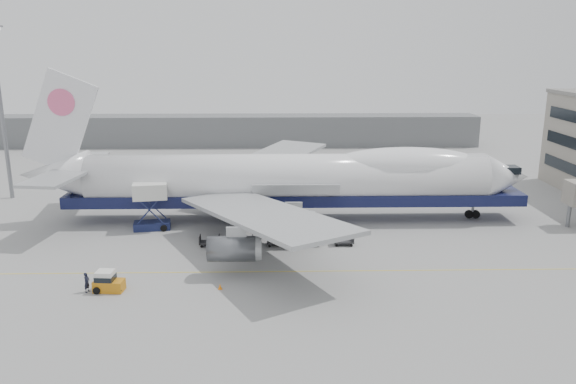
{
  "coord_description": "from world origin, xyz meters",
  "views": [
    {
      "loc": [
        -1.53,
        -59.95,
        22.59
      ],
      "look_at": [
        -0.07,
        6.0,
        5.36
      ],
      "focal_mm": 35.0,
      "sensor_mm": 36.0,
      "label": 1
    }
  ],
  "objects_px": {
    "catering_truck": "(151,203)",
    "ground_worker": "(87,282)",
    "airliner": "(292,179)",
    "baggage_tug": "(108,282)"
  },
  "relations": [
    {
      "from": "baggage_tug",
      "to": "ground_worker",
      "type": "relative_size",
      "value": 1.48
    },
    {
      "from": "airliner",
      "to": "catering_truck",
      "type": "distance_m",
      "value": 18.45
    },
    {
      "from": "airliner",
      "to": "ground_worker",
      "type": "height_order",
      "value": "airliner"
    },
    {
      "from": "airliner",
      "to": "catering_truck",
      "type": "bearing_deg",
      "value": -168.17
    },
    {
      "from": "airliner",
      "to": "ground_worker",
      "type": "bearing_deg",
      "value": -131.68
    },
    {
      "from": "catering_truck",
      "to": "ground_worker",
      "type": "height_order",
      "value": "catering_truck"
    },
    {
      "from": "ground_worker",
      "to": "airliner",
      "type": "bearing_deg",
      "value": -26.64
    },
    {
      "from": "baggage_tug",
      "to": "ground_worker",
      "type": "height_order",
      "value": "baggage_tug"
    },
    {
      "from": "airliner",
      "to": "ground_worker",
      "type": "distance_m",
      "value": 30.55
    },
    {
      "from": "baggage_tug",
      "to": "airliner",
      "type": "bearing_deg",
      "value": 55.88
    }
  ]
}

